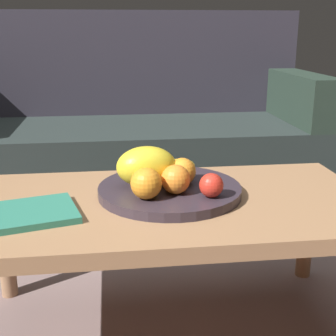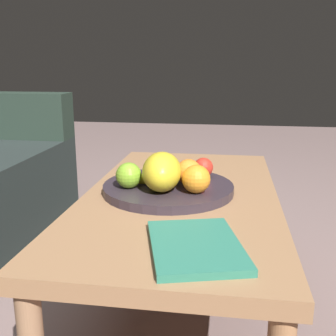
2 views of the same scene
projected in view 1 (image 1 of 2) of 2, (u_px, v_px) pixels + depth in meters
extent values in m
plane|color=#796360|center=(171.00, 328.00, 1.32)|extent=(8.00, 8.00, 0.00)
cube|color=#9C704B|center=(172.00, 207.00, 1.22)|extent=(1.06, 0.55, 0.04)
cylinder|color=#986F4F|center=(5.00, 245.00, 1.44)|extent=(0.05, 0.05, 0.35)
cylinder|color=#9C6843|center=(307.00, 228.00, 1.56)|extent=(0.05, 0.05, 0.35)
cube|color=#232C2A|center=(133.00, 164.00, 2.19)|extent=(1.70, 0.70, 0.40)
cube|color=#2A2731|center=(128.00, 63.00, 2.33)|extent=(1.70, 0.14, 0.50)
cube|color=#223127|center=(296.00, 96.00, 2.20)|extent=(0.14, 0.70, 0.22)
cylinder|color=#312830|center=(168.00, 190.00, 1.24)|extent=(0.38, 0.38, 0.03)
ellipsoid|color=yellow|center=(146.00, 166.00, 1.23)|extent=(0.17, 0.12, 0.11)
sphere|color=orange|center=(146.00, 183.00, 1.14)|extent=(0.08, 0.08, 0.08)
sphere|color=orange|center=(182.00, 172.00, 1.24)|extent=(0.07, 0.07, 0.07)
sphere|color=orange|center=(176.00, 179.00, 1.17)|extent=(0.08, 0.08, 0.08)
sphere|color=red|center=(211.00, 185.00, 1.15)|extent=(0.06, 0.06, 0.06)
sphere|color=#7BAE2A|center=(147.00, 162.00, 1.32)|extent=(0.07, 0.07, 0.07)
ellipsoid|color=yellow|center=(167.00, 176.00, 1.27)|extent=(0.15, 0.05, 0.03)
ellipsoid|color=yellow|center=(166.00, 174.00, 1.28)|extent=(0.10, 0.15, 0.03)
ellipsoid|color=yellow|center=(166.00, 165.00, 1.27)|extent=(0.15, 0.05, 0.03)
ellipsoid|color=yellow|center=(168.00, 166.00, 1.26)|extent=(0.15, 0.04, 0.03)
cube|color=#2E7A64|center=(22.00, 214.00, 1.09)|extent=(0.29, 0.24, 0.02)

